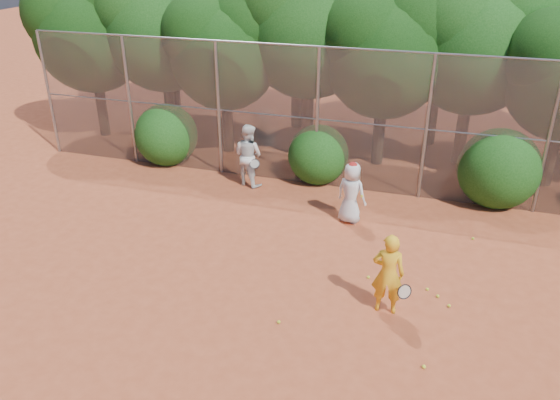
% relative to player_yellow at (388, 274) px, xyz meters
% --- Properties ---
extents(ground, '(80.00, 80.00, 0.00)m').
position_rel_player_yellow_xyz_m(ground, '(-1.79, -0.53, -0.85)').
color(ground, '#9D4123').
rests_on(ground, ground).
extents(fence_back, '(20.05, 0.09, 4.03)m').
position_rel_player_yellow_xyz_m(fence_back, '(-1.90, 5.47, 1.20)').
color(fence_back, gray).
rests_on(fence_back, ground).
extents(tree_0, '(4.38, 3.81, 6.00)m').
position_rel_player_yellow_xyz_m(tree_0, '(-11.23, 7.50, 3.08)').
color(tree_0, black).
rests_on(tree_0, ground).
extents(tree_1, '(4.64, 4.03, 6.35)m').
position_rel_player_yellow_xyz_m(tree_1, '(-8.73, 8.01, 3.31)').
color(tree_1, black).
rests_on(tree_1, ground).
extents(tree_2, '(3.99, 3.47, 5.47)m').
position_rel_player_yellow_xyz_m(tree_2, '(-6.23, 7.30, 2.73)').
color(tree_2, black).
rests_on(tree_2, ground).
extents(tree_3, '(4.89, 4.26, 6.70)m').
position_rel_player_yellow_xyz_m(tree_3, '(-3.72, 8.31, 3.54)').
color(tree_3, black).
rests_on(tree_3, ground).
extents(tree_4, '(4.19, 3.64, 5.73)m').
position_rel_player_yellow_xyz_m(tree_4, '(-1.23, 7.70, 2.91)').
color(tree_4, black).
rests_on(tree_4, ground).
extents(tree_5, '(4.51, 3.92, 6.17)m').
position_rel_player_yellow_xyz_m(tree_5, '(1.27, 8.51, 3.20)').
color(tree_5, black).
rests_on(tree_5, ground).
extents(tree_9, '(4.83, 4.20, 6.62)m').
position_rel_player_yellow_xyz_m(tree_9, '(-9.72, 10.31, 3.49)').
color(tree_9, black).
rests_on(tree_9, ground).
extents(tree_11, '(4.64, 4.03, 6.35)m').
position_rel_player_yellow_xyz_m(tree_11, '(0.27, 10.11, 3.31)').
color(tree_11, black).
rests_on(tree_11, ground).
extents(bush_0, '(2.00, 2.00, 2.00)m').
position_rel_player_yellow_xyz_m(bush_0, '(-7.79, 5.77, 0.15)').
color(bush_0, '#124010').
rests_on(bush_0, ground).
extents(bush_1, '(1.80, 1.80, 1.80)m').
position_rel_player_yellow_xyz_m(bush_1, '(-2.79, 5.77, 0.05)').
color(bush_1, '#124010').
rests_on(bush_1, ground).
extents(bush_2, '(2.20, 2.20, 2.20)m').
position_rel_player_yellow_xyz_m(bush_2, '(2.21, 5.77, 0.25)').
color(bush_2, '#124010').
rests_on(bush_2, ground).
extents(player_yellow, '(0.82, 0.54, 1.71)m').
position_rel_player_yellow_xyz_m(player_yellow, '(0.00, 0.00, 0.00)').
color(player_yellow, gold).
rests_on(player_yellow, ground).
extents(player_teen, '(0.90, 0.72, 1.64)m').
position_rel_player_yellow_xyz_m(player_teen, '(-1.36, 3.47, -0.04)').
color(player_teen, silver).
rests_on(player_teen, ground).
extents(player_white, '(1.08, 0.96, 1.84)m').
position_rel_player_yellow_xyz_m(player_white, '(-4.66, 4.87, 0.07)').
color(player_white, silver).
rests_on(player_white, ground).
extents(ball_0, '(0.07, 0.07, 0.07)m').
position_rel_player_yellow_xyz_m(ball_0, '(-0.48, 0.99, -0.82)').
color(ball_0, '#C1D226').
rests_on(ball_0, ground).
extents(ball_1, '(0.07, 0.07, 0.07)m').
position_rel_player_yellow_xyz_m(ball_1, '(0.77, 0.92, -0.82)').
color(ball_1, '#C1D226').
rests_on(ball_1, ground).
extents(ball_2, '(0.07, 0.07, 0.07)m').
position_rel_player_yellow_xyz_m(ball_2, '(0.86, -1.42, -0.82)').
color(ball_2, '#C1D226').
rests_on(ball_2, ground).
extents(ball_3, '(0.07, 0.07, 0.07)m').
position_rel_player_yellow_xyz_m(ball_3, '(1.22, 0.48, -0.82)').
color(ball_3, '#C1D226').
rests_on(ball_3, ground).
extents(ball_4, '(0.07, 0.07, 0.07)m').
position_rel_player_yellow_xyz_m(ball_4, '(-1.88, -1.02, -0.82)').
color(ball_4, '#C1D226').
rests_on(ball_4, ground).
extents(ball_5, '(0.07, 0.07, 0.07)m').
position_rel_player_yellow_xyz_m(ball_5, '(1.68, 3.41, -0.82)').
color(ball_5, '#C1D226').
rests_on(ball_5, ground).
extents(ball_6, '(0.07, 0.07, 0.07)m').
position_rel_player_yellow_xyz_m(ball_6, '(0.99, 0.74, -0.82)').
color(ball_6, '#C1D226').
rests_on(ball_6, ground).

